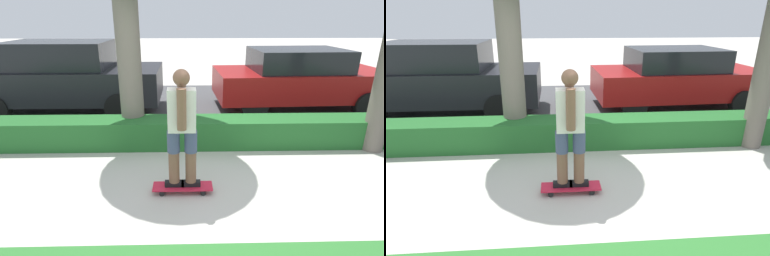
# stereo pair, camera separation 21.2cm
# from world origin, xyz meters

# --- Properties ---
(ground_plane) EXTENTS (60.00, 60.00, 0.00)m
(ground_plane) POSITION_xyz_m (0.00, 0.00, 0.00)
(ground_plane) COLOR #BCB7AD
(street_asphalt) EXTENTS (13.33, 5.00, 0.01)m
(street_asphalt) POSITION_xyz_m (0.00, 4.20, 0.00)
(street_asphalt) COLOR #474749
(street_asphalt) RESTS_ON ground_plane
(hedge_row) EXTENTS (13.33, 0.60, 0.52)m
(hedge_row) POSITION_xyz_m (0.00, 1.60, 0.26)
(hedge_row) COLOR #236028
(hedge_row) RESTS_ON ground_plane
(skateboard) EXTENTS (0.81, 0.24, 0.10)m
(skateboard) POSITION_xyz_m (-0.24, 0.02, 0.08)
(skateboard) COLOR red
(skateboard) RESTS_ON ground_plane
(skater_person) EXTENTS (0.48, 0.41, 1.58)m
(skater_person) POSITION_xyz_m (-0.24, 0.02, 0.94)
(skater_person) COLOR black
(skater_person) RESTS_ON skateboard
(parked_car_front) EXTENTS (4.49, 1.96, 1.71)m
(parked_car_front) POSITION_xyz_m (-3.08, 3.84, 0.88)
(parked_car_front) COLOR black
(parked_car_front) RESTS_ON ground_plane
(parked_car_middle) EXTENTS (4.34, 2.04, 1.51)m
(parked_car_middle) POSITION_xyz_m (2.72, 3.98, 0.78)
(parked_car_middle) COLOR maroon
(parked_car_middle) RESTS_ON ground_plane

